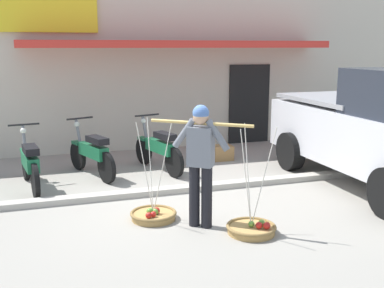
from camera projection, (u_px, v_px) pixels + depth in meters
name	position (u px, v px, depth m)	size (l,w,h in m)	color
ground_plane	(177.00, 206.00, 7.37)	(90.00, 90.00, 0.00)	gray
sidewalk_curb	(166.00, 191.00, 8.01)	(20.00, 0.24, 0.10)	#AEA89C
fruit_vendor	(201.00, 158.00, 6.37)	(1.15, 0.94, 1.70)	black
fruit_basket_left_side	(252.00, 228.00, 6.29)	(0.67, 0.67, 1.45)	#B2894C
fruit_basket_right_side	(153.00, 214.00, 6.80)	(0.67, 0.67, 1.45)	#B2894C
motorcycle_nearest_shop	(30.00, 164.00, 8.20)	(0.54, 1.81, 1.09)	black
motorcycle_second_in_row	(92.00, 153.00, 8.99)	(0.75, 1.74, 1.09)	black
motorcycle_third_in_row	(159.00, 149.00, 9.39)	(0.66, 1.78, 1.09)	black
storefront_building	(152.00, 59.00, 13.63)	(13.00, 6.00, 4.20)	beige
wooden_crate	(222.00, 153.00, 10.37)	(0.44, 0.36, 0.32)	olive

